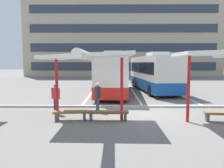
{
  "coord_description": "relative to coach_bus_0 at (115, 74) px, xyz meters",
  "views": [
    {
      "loc": [
        -1.82,
        -11.69,
        2.73
      ],
      "look_at": [
        -1.96,
        3.47,
        1.25
      ],
      "focal_mm": 34.73,
      "sensor_mm": 36.0,
      "label": 1
    }
  ],
  "objects": [
    {
      "name": "ground_plane",
      "position": [
        1.76,
        -7.91,
        -1.71
      ],
      "size": [
        160.0,
        160.0,
        0.0
      ],
      "primitive_type": "plane",
      "color": "slate"
    },
    {
      "name": "terminal_building",
      "position": [
        1.79,
        30.15,
        7.66
      ],
      "size": [
        40.24,
        12.64,
        21.48
      ],
      "color": "tan",
      "rests_on": "ground"
    },
    {
      "name": "coach_bus_0",
      "position": [
        0.0,
        0.0,
        0.0
      ],
      "size": [
        3.09,
        11.24,
        3.69
      ],
      "color": "silver",
      "rests_on": "ground"
    },
    {
      "name": "coach_bus_1",
      "position": [
        3.79,
        1.67,
        -0.01
      ],
      "size": [
        3.62,
        10.67,
        3.7
      ],
      "color": "silver",
      "rests_on": "ground"
    },
    {
      "name": "lane_stripe_0",
      "position": [
        -2.12,
        0.66,
        -1.7
      ],
      "size": [
        0.16,
        14.0,
        0.01
      ],
      "primitive_type": "cube",
      "color": "white",
      "rests_on": "ground"
    },
    {
      "name": "lane_stripe_1",
      "position": [
        1.76,
        0.66,
        -1.7
      ],
      "size": [
        0.16,
        14.0,
        0.01
      ],
      "primitive_type": "cube",
      "color": "white",
      "rests_on": "ground"
    },
    {
      "name": "lane_stripe_2",
      "position": [
        5.64,
        0.66,
        -1.7
      ],
      "size": [
        0.16,
        14.0,
        0.01
      ],
      "primitive_type": "cube",
      "color": "white",
      "rests_on": "ground"
    },
    {
      "name": "waiting_shelter_1",
      "position": [
        -1.24,
        -9.64,
        1.28
      ],
      "size": [
        4.1,
        4.83,
        3.24
      ],
      "color": "red",
      "rests_on": "ground"
    },
    {
      "name": "bench_1",
      "position": [
        -2.14,
        -9.47,
        -1.37
      ],
      "size": [
        1.64,
        0.56,
        0.45
      ],
      "color": "brown",
      "rests_on": "ground"
    },
    {
      "name": "bench_2",
      "position": [
        -0.34,
        -9.51,
        -1.37
      ],
      "size": [
        1.94,
        0.44,
        0.45
      ],
      "color": "brown",
      "rests_on": "ground"
    },
    {
      "name": "bench_3",
      "position": [
        4.95,
        -9.68,
        -1.37
      ],
      "size": [
        1.61,
        0.62,
        0.45
      ],
      "color": "brown",
      "rests_on": "ground"
    },
    {
      "name": "platform_kerb",
      "position": [
        1.76,
        -6.44,
        -1.65
      ],
      "size": [
        44.0,
        0.24,
        0.12
      ],
      "primitive_type": "cube",
      "color": "#ADADA8",
      "rests_on": "ground"
    },
    {
      "name": "waiting_passenger_0",
      "position": [
        -0.99,
        -7.53,
        -0.77
      ],
      "size": [
        0.38,
        0.52,
        1.63
      ],
      "color": "#33384C",
      "rests_on": "ground"
    },
    {
      "name": "waiting_passenger_1",
      "position": [
        -3.22,
        -8.05,
        -0.78
      ],
      "size": [
        0.5,
        0.47,
        1.61
      ],
      "color": "#33384C",
      "rests_on": "ground"
    }
  ]
}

